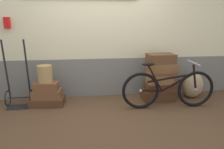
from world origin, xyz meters
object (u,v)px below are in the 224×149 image
Objects in this scene: suitcase_4 at (160,86)px; suitcase_0 at (48,101)px; wicker_basket at (45,74)px; burlap_sack at (192,85)px; suitcase_1 at (47,94)px; suitcase_2 at (46,86)px; luggage_trolley at (19,92)px; bicycle at (168,89)px; suitcase_3 at (157,95)px; suitcase_6 at (162,68)px; suitcase_5 at (160,78)px; suitcase_7 at (161,58)px.

suitcase_0 is at bearing -178.02° from suitcase_4.
suitcase_4 reaches higher than suitcase_0.
wicker_basket is 2.87m from burlap_sack.
burlap_sack is (2.85, 0.04, 0.19)m from suitcase_0.
suitcase_1 is 2.84m from burlap_sack.
suitcase_2 reaches higher than suitcase_4.
suitcase_0 is 0.50× the size of luggage_trolley.
wicker_basket is (-0.00, -0.02, 0.53)m from suitcase_0.
suitcase_0 is 2.21m from bicycle.
suitcase_2 is 0.75× the size of suitcase_4.
burlap_sack reaches higher than suitcase_1.
suitcase_4 is 0.41m from bicycle.
suitcase_0 is at bearing 178.42° from suitcase_3.
suitcase_1 is at bearing 92.94° from suitcase_2.
wicker_basket is 2.20m from bicycle.
suitcase_2 is at bearing 170.73° from bicycle.
suitcase_3 is 0.18m from suitcase_4.
suitcase_3 is 0.48m from bicycle.
wicker_basket reaches higher than suitcase_1.
suitcase_5 is at bearing -161.77° from suitcase_6.
suitcase_1 is 2.13m from suitcase_5.
suitcase_4 is 1.12× the size of suitcase_7.
suitcase_6 reaches higher than suitcase_0.
suitcase_6 is 1.71× the size of wicker_basket.
suitcase_5 is (2.12, -0.04, 0.38)m from suitcase_0.
luggage_trolley is at bearing 178.47° from suitcase_6.
suitcase_4 is 0.19m from suitcase_5.
luggage_trolley reaches higher than suitcase_5.
suitcase_5 is at bearing -0.38° from wicker_basket.
wicker_basket is (-2.13, 0.01, -0.23)m from suitcase_7.
suitcase_1 is at bearing -178.98° from burlap_sack.
suitcase_4 is at bearing -176.41° from burlap_sack.
suitcase_6 is at bearing -72.56° from suitcase_4.
suitcase_5 is 0.87× the size of burlap_sack.
suitcase_1 is 1.67× the size of wicker_basket.
suitcase_5 is at bearing -173.87° from burlap_sack.
suitcase_5 is 0.38× the size of luggage_trolley.
suitcase_6 is at bearing -30.19° from suitcase_3.
suitcase_1 is 0.16m from suitcase_2.
suitcase_2 is 2.17m from suitcase_7.
luggage_trolley is (-0.50, 0.07, -0.10)m from suitcase_2.
suitcase_4 is 0.56m from suitcase_7.
suitcase_6 is at bearing -0.06° from wicker_basket.
suitcase_7 reaches higher than suitcase_1.
wicker_basket is at bearing -4.84° from luggage_trolley.
suitcase_6 is (0.04, 0.01, 0.20)m from suitcase_5.
suitcase_5 is 0.75m from burlap_sack.
suitcase_0 is 0.15m from suitcase_1.
suitcase_3 is at bearing 4.90° from suitcase_0.
suitcase_7 is at bearing -0.15° from wicker_basket.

